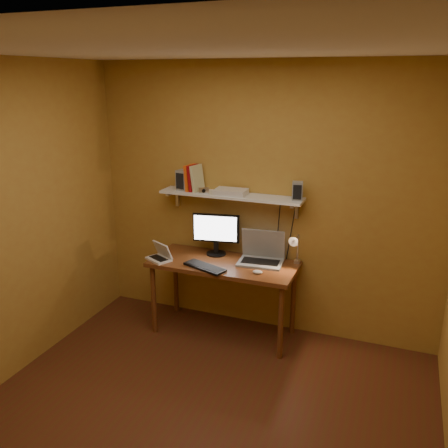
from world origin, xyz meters
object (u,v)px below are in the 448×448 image
at_px(desk, 223,270).
at_px(monitor, 216,232).
at_px(keyboard, 205,267).
at_px(shelf_camera, 204,190).
at_px(mouse, 258,272).
at_px(netbook, 160,255).
at_px(router, 231,192).
at_px(laptop, 262,254).
at_px(wall_shelf, 231,196).
at_px(desk_lamp, 295,246).
at_px(speaker_right, 297,191).
at_px(speaker_left, 183,180).

xyz_separation_m(desk, monitor, (-0.14, 0.17, 0.32)).
xyz_separation_m(keyboard, shelf_camera, (-0.14, 0.32, 0.64)).
bearing_deg(mouse, netbook, 177.17).
bearing_deg(mouse, router, 135.96).
height_order(laptop, netbook, laptop).
relative_size(netbook, mouse, 3.11).
height_order(wall_shelf, shelf_camera, shelf_camera).
distance_m(monitor, keyboard, 0.43).
relative_size(keyboard, mouse, 4.62).
distance_m(wall_shelf, desk_lamp, 0.77).
relative_size(keyboard, speaker_right, 2.51).
bearing_deg(speaker_right, shelf_camera, 172.66).
xyz_separation_m(wall_shelf, mouse, (0.39, -0.34, -0.59)).
bearing_deg(laptop, desk, -161.36).
bearing_deg(laptop, shelf_camera, 177.19).
bearing_deg(speaker_right, wall_shelf, 168.17).
bearing_deg(shelf_camera, laptop, 2.18).
height_order(wall_shelf, mouse, wall_shelf).
bearing_deg(keyboard, desk_lamp, 42.69).
xyz_separation_m(laptop, router, (-0.33, 0.03, 0.57)).
height_order(monitor, desk_lamp, monitor).
bearing_deg(shelf_camera, router, 12.15).
xyz_separation_m(wall_shelf, laptop, (0.34, -0.05, -0.53)).
relative_size(netbook, shelf_camera, 2.83).
distance_m(speaker_left, router, 0.50).
distance_m(netbook, speaker_right, 1.44).
xyz_separation_m(netbook, mouse, (0.98, 0.01, -0.03)).
bearing_deg(desk, mouse, -20.75).
bearing_deg(desk, router, 87.79).
distance_m(desk, router, 0.76).
bearing_deg(keyboard, laptop, 57.77).
distance_m(wall_shelf, router, 0.04).
distance_m(wall_shelf, speaker_right, 0.65).
relative_size(wall_shelf, desk_lamp, 3.73).
relative_size(mouse, desk_lamp, 0.24).
relative_size(wall_shelf, mouse, 15.29).
relative_size(monitor, netbook, 1.60).
bearing_deg(desk, desk_lamp, 10.81).
bearing_deg(laptop, speaker_right, 3.71).
distance_m(desk, speaker_left, 0.96).
distance_m(netbook, desk_lamp, 1.29).
height_order(wall_shelf, monitor, wall_shelf).
height_order(monitor, router, router).
relative_size(netbook, keyboard, 0.67).
relative_size(desk, shelf_camera, 13.92).
height_order(mouse, speaker_left, speaker_left).
height_order(monitor, netbook, monitor).
bearing_deg(speaker_left, desk, -9.82).
relative_size(speaker_right, router, 0.56).
relative_size(laptop, netbook, 1.54).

